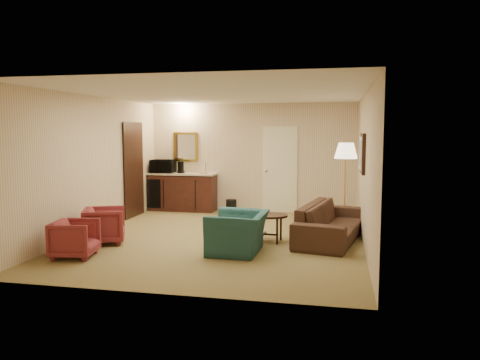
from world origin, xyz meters
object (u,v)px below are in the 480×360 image
Objects in this scene: teal_armchair at (238,226)px; rose_chair_far at (75,237)px; waste_bin at (231,206)px; microwave at (163,165)px; rose_chair_near at (104,223)px; coffee_maker at (181,167)px; floor_lamp at (345,185)px; coffee_table at (264,228)px; sofa at (331,216)px; wetbar_cabinet at (183,192)px.

teal_armchair is 1.56× the size of rose_chair_far.
microwave is (-1.73, 0.04, 0.96)m from waste_bin.
rose_chair_near is 2.44× the size of coffee_maker.
floor_lamp is at bearing 145.30° from teal_armchair.
microwave is 2.03× the size of coffee_maker.
rose_chair_near is at bearing -165.35° from coffee_table.
coffee_table is (-1.16, -0.32, -0.20)m from sofa.
coffee_table is 4.13m from microwave.
wetbar_cabinet is 0.82m from microwave.
floor_lamp reaches higher than waste_bin.
microwave reaches higher than rose_chair_near.
floor_lamp is at bearing -62.62° from rose_chair_far.
wetbar_cabinet is at bearing 1.56° from microwave.
teal_armchair is at bearing 140.02° from sofa.
wetbar_cabinet reaches higher than waste_bin.
floor_lamp reaches higher than coffee_maker.
rose_chair_near is at bearing -73.50° from coffee_maker.
rose_chair_near is (-3.85, -1.03, -0.09)m from sofa.
sofa is 2.66× the size of coffee_table.
wetbar_cabinet is 4.37m from sofa.
teal_armchair is at bearing -39.08° from coffee_maker.
rose_chair_far is at bearing -108.71° from waste_bin.
sofa is at bearing -72.84° from rose_chair_far.
microwave reaches higher than teal_armchair.
coffee_table is at bearing -44.85° from microwave.
floor_lamp reaches higher than rose_chair_near.
microwave is at bearing -142.26° from teal_armchair.
microwave reaches higher than coffee_table.
sofa is 3.99m from rose_chair_near.
wetbar_cabinet is at bearing -13.09° from rose_chair_far.
coffee_maker reaches higher than waste_bin.
floor_lamp is 4.12m from coffee_maker.
rose_chair_far is at bearing -148.62° from coffee_table.
sofa is 1.25m from floor_lamp.
teal_armchair is at bearing -59.45° from wetbar_cabinet.
coffee_maker is at bearing -177.43° from wetbar_cabinet.
rose_chair_far is (-2.40, -0.79, -0.12)m from teal_armchair.
rose_chair_near is (-2.40, 0.14, -0.09)m from teal_armchair.
floor_lamp is at bearing -1.09° from sofa.
floor_lamp reaches higher than sofa.
teal_armchair is 2.41m from rose_chair_near.
floor_lamp reaches higher than rose_chair_far.
microwave reaches higher than waste_bin.
rose_chair_near is 2.78m from coffee_table.
coffee_maker reaches higher than wetbar_cabinet.
teal_armchair is 2.53m from rose_chair_far.
sofa is at bearing 15.60° from coffee_table.
coffee_table is at bearing 116.74° from sofa.
coffee_maker is (0.45, 0.02, -0.05)m from microwave.
wetbar_cabinet is at bearing 161.08° from floor_lamp.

